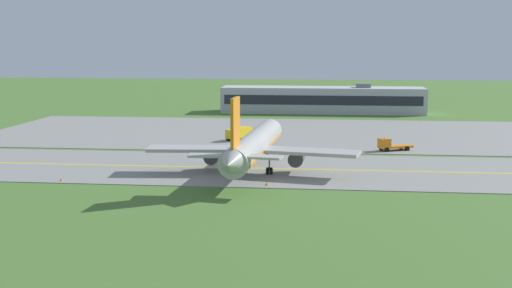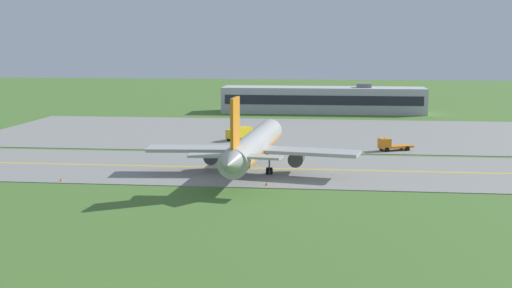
% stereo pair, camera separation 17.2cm
% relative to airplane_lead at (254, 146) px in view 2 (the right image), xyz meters
% --- Properties ---
extents(ground_plane, '(500.00, 500.00, 0.00)m').
position_rel_airplane_lead_xyz_m(ground_plane, '(-2.75, 2.71, -4.13)').
color(ground_plane, '#47702D').
extents(taxiway_strip, '(240.00, 28.00, 0.10)m').
position_rel_airplane_lead_xyz_m(taxiway_strip, '(-2.75, 2.71, -4.08)').
color(taxiway_strip, gray).
rests_on(taxiway_strip, ground).
extents(apron_pad, '(140.00, 52.00, 0.10)m').
position_rel_airplane_lead_xyz_m(apron_pad, '(7.25, 44.71, -4.08)').
color(apron_pad, gray).
rests_on(apron_pad, ground).
extents(taxiway_centreline, '(220.00, 0.60, 0.01)m').
position_rel_airplane_lead_xyz_m(taxiway_centreline, '(-2.75, 2.71, -4.03)').
color(taxiway_centreline, yellow).
rests_on(taxiway_centreline, taxiway_strip).
extents(airplane_lead, '(32.47, 39.64, 12.70)m').
position_rel_airplane_lead_xyz_m(airplane_lead, '(0.00, 0.00, 0.00)').
color(airplane_lead, '#ADADA8').
rests_on(airplane_lead, ground).
extents(service_truck_baggage, '(5.03, 6.13, 2.60)m').
position_rel_airplane_lead_xyz_m(service_truck_baggage, '(-6.80, 32.76, -2.60)').
color(service_truck_baggage, yellow).
rests_on(service_truck_baggage, ground).
extents(service_truck_fuel, '(6.67, 4.52, 2.59)m').
position_rel_airplane_lead_xyz_m(service_truck_fuel, '(22.49, 22.48, -2.95)').
color(service_truck_fuel, orange).
rests_on(service_truck_fuel, ground).
extents(terminal_building, '(56.37, 11.07, 8.35)m').
position_rel_airplane_lead_xyz_m(terminal_building, '(9.27, 88.40, -0.54)').
color(terminal_building, '#B2B2B7').
rests_on(terminal_building, ground).
extents(traffic_cone_near_edge, '(0.44, 0.44, 0.60)m').
position_rel_airplane_lead_xyz_m(traffic_cone_near_edge, '(2.89, -9.71, -3.83)').
color(traffic_cone_near_edge, orange).
rests_on(traffic_cone_near_edge, ground).
extents(traffic_cone_mid_edge, '(0.44, 0.44, 0.60)m').
position_rel_airplane_lead_xyz_m(traffic_cone_mid_edge, '(-26.63, -10.09, -3.83)').
color(traffic_cone_mid_edge, orange).
rests_on(traffic_cone_mid_edge, ground).
extents(traffic_cone_far_edge, '(0.44, 0.44, 0.60)m').
position_rel_airplane_lead_xyz_m(traffic_cone_far_edge, '(-8.26, 15.00, -3.83)').
color(traffic_cone_far_edge, orange).
rests_on(traffic_cone_far_edge, ground).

